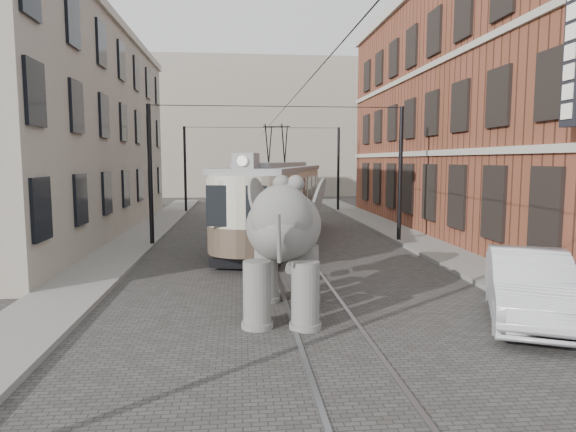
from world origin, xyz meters
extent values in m
plane|color=#3F3D3A|center=(0.00, 0.00, 0.00)|extent=(120.00, 120.00, 0.00)
cube|color=slate|center=(6.00, 0.00, 0.07)|extent=(2.00, 60.00, 0.15)
cube|color=slate|center=(-6.50, 0.00, 0.07)|extent=(2.00, 60.00, 0.15)
cube|color=brown|center=(11.00, 9.00, 6.00)|extent=(8.00, 26.00, 12.00)
cube|color=gray|center=(-11.00, 10.00, 5.00)|extent=(7.00, 24.00, 10.00)
cube|color=gray|center=(0.00, 40.00, 7.00)|extent=(28.00, 10.00, 14.00)
imported|color=#BCBCC1|center=(4.72, -5.00, 0.80)|extent=(3.53, 5.10, 1.59)
camera|label=1|loc=(-1.90, -15.79, 3.66)|focal=31.58mm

